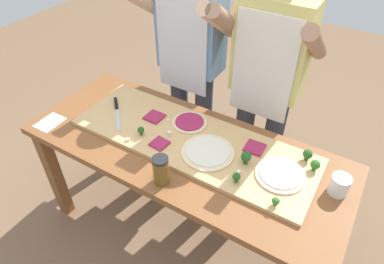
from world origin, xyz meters
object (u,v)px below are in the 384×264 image
object	(u,v)px
broccoli_floret_back_left	(246,157)
pizza_slice_far_right	(255,148)
chefs_knife	(117,109)
pizza_slice_near_right	(154,117)
pizza_whole_beet_magenta	(190,122)
broccoli_floret_center_right	(308,154)
broccoli_floret_front_right	(236,177)
pizza_slice_near_left	(160,143)
cook_left	(191,54)
cheese_crumble_a	(239,172)
broccoli_floret_front_left	(276,201)
sauce_jar	(161,170)
cook_right	(267,76)
cheese_crumble_c	(128,140)
flour_cup	(339,186)
broccoli_floret_back_mid	(315,165)
cheese_crumble_d	(169,133)
pizza_whole_cheese_artichoke	(280,175)
broccoli_floret_front_mid	(141,130)
recipe_note	(50,122)
prep_table	(184,161)
cheese_crumble_b	(168,120)
pizza_whole_white_garlic	(208,152)

from	to	relation	value
broccoli_floret_back_left	pizza_slice_far_right	bearing A→B (deg)	91.12
chefs_knife	pizza_slice_near_right	xyz separation A→B (m)	(0.24, 0.05, 0.00)
pizza_whole_beet_magenta	broccoli_floret_center_right	world-z (taller)	broccoli_floret_center_right
broccoli_floret_center_right	broccoli_floret_front_right	bearing A→B (deg)	-127.17
pizza_slice_near_left	cook_left	xyz separation A→B (m)	(-0.19, 0.62, 0.19)
pizza_whole_beet_magenta	cheese_crumble_a	world-z (taller)	same
pizza_slice_far_right	broccoli_floret_front_left	world-z (taller)	broccoli_floret_front_left
sauce_jar	cook_right	world-z (taller)	cook_right
broccoli_floret_back_left	cheese_crumble_c	world-z (taller)	broccoli_floret_back_left
broccoli_floret_front_right	flour_cup	bearing A→B (deg)	25.77
broccoli_floret_back_mid	cheese_crumble_d	world-z (taller)	broccoli_floret_back_mid
pizza_whole_cheese_artichoke	broccoli_floret_front_left	bearing A→B (deg)	-77.08
broccoli_floret_back_left	cheese_crumble_d	distance (m)	0.44
pizza_slice_far_right	pizza_slice_near_right	xyz separation A→B (m)	(-0.60, -0.06, 0.00)
broccoli_floret_front_right	broccoli_floret_back_left	size ratio (longest dim) A/B	0.78
broccoli_floret_front_mid	cook_left	world-z (taller)	cook_left
pizza_slice_near_left	broccoli_floret_back_mid	xyz separation A→B (m)	(0.75, 0.24, 0.03)
cook_right	recipe_note	bearing A→B (deg)	-141.64
prep_table	cheese_crumble_c	bearing A→B (deg)	-152.12
chefs_knife	broccoli_floret_back_left	world-z (taller)	broccoli_floret_back_left
broccoli_floret_back_mid	cook_right	size ratio (longest dim) A/B	0.04
broccoli_floret_front_mid	cheese_crumble_b	bearing A→B (deg)	70.94
cheese_crumble_d	cook_left	bearing A→B (deg)	109.64
pizza_whole_cheese_artichoke	cook_left	world-z (taller)	cook_left
pizza_slice_far_right	cook_right	distance (m)	0.45
flour_cup	sauce_jar	distance (m)	0.82
pizza_whole_white_garlic	cheese_crumble_c	world-z (taller)	same
broccoli_floret_front_right	flour_cup	distance (m)	0.47
pizza_whole_cheese_artichoke	cook_right	size ratio (longest dim) A/B	0.14
cheese_crumble_c	cook_left	size ratio (longest dim) A/B	0.01
pizza_slice_far_right	broccoli_floret_front_mid	world-z (taller)	broccoli_floret_front_mid
pizza_slice_far_right	recipe_note	bearing A→B (deg)	-160.76
prep_table	pizza_slice_near_left	size ratio (longest dim) A/B	20.71
pizza_whole_beet_magenta	cheese_crumble_b	distance (m)	0.12
broccoli_floret_back_mid	broccoli_floret_front_left	distance (m)	0.31
cheese_crumble_b	cook_right	bearing A→B (deg)	48.29
pizza_slice_near_right	cook_right	xyz separation A→B (m)	(0.48, 0.45, 0.19)
cook_left	cook_right	bearing A→B (deg)	0.00
prep_table	chefs_knife	world-z (taller)	chefs_knife
cook_left	prep_table	bearing A→B (deg)	-61.88
pizza_slice_far_right	sauce_jar	bearing A→B (deg)	-125.22
pizza_whole_cheese_artichoke	pizza_slice_far_right	bearing A→B (deg)	148.17
pizza_whole_white_garlic	broccoli_floret_front_left	world-z (taller)	broccoli_floret_front_left
pizza_slice_near_right	cheese_crumble_d	world-z (taller)	cheese_crumble_d
broccoli_floret_front_left	cheese_crumble_a	distance (m)	0.23
pizza_slice_far_right	broccoli_floret_center_right	xyz separation A→B (m)	(0.25, 0.06, 0.03)
pizza_whole_white_garlic	broccoli_floret_front_left	size ratio (longest dim) A/B	5.86
prep_table	cheese_crumble_c	xyz separation A→B (m)	(-0.26, -0.14, 0.14)
pizza_whole_cheese_artichoke	cheese_crumble_d	bearing A→B (deg)	-177.60
broccoli_floret_front_right	cook_left	world-z (taller)	cook_left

